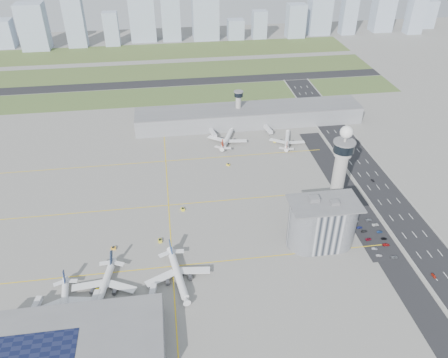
{
  "coord_description": "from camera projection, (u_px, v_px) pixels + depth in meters",
  "views": [
    {
      "loc": [
        -36.4,
        -216.95,
        184.87
      ],
      "look_at": [
        0.0,
        35.0,
        15.0
      ],
      "focal_mm": 35.0,
      "sensor_mm": 36.0,
      "label": 1
    }
  ],
  "objects": [
    {
      "name": "car_lot_9",
      "position": [
        380.0,
        232.0,
        280.91
      ],
      "size": [
        3.78,
        1.63,
        1.21
      ],
      "primitive_type": "imported",
      "rotation": [
        0.0,
        0.0,
        1.67
      ],
      "color": "#11254D",
      "rests_on": "ground"
    },
    {
      "name": "tug_5",
      "position": [
        275.0,
        141.0,
        381.55
      ],
      "size": [
        3.07,
        3.68,
        1.83
      ],
      "primitive_type": null,
      "rotation": [
        0.0,
        0.0,
        2.81
      ],
      "color": "yellow",
      "rests_on": "ground"
    },
    {
      "name": "parking_lot",
      "position": [
        373.0,
        237.0,
        277.87
      ],
      "size": [
        20.0,
        44.0,
        0.1
      ],
      "primitive_type": "cube",
      "color": "black",
      "rests_on": "ground"
    },
    {
      "name": "car_lot_8",
      "position": [
        384.0,
        239.0,
        275.51
      ],
      "size": [
        3.79,
        1.84,
        1.24
      ],
      "primitive_type": "imported",
      "rotation": [
        0.0,
        0.0,
        1.47
      ],
      "color": "black",
      "rests_on": "ground"
    },
    {
      "name": "skyline_bldg_11",
      "position": [
        259.0,
        24.0,
        636.13
      ],
      "size": [
        20.22,
        16.18,
        38.97
      ],
      "primitive_type": "cube",
      "color": "#9EADC1",
      "rests_on": "ground"
    },
    {
      "name": "landside_road",
      "position": [
        368.0,
        224.0,
        288.0
      ],
      "size": [
        18.0,
        260.0,
        0.08
      ],
      "primitive_type": "cube",
      "color": "black",
      "rests_on": "ground"
    },
    {
      "name": "taxiway_line_h_2",
      "position": [
        166.0,
        161.0,
        354.88
      ],
      "size": [
        260.0,
        0.6,
        0.01
      ],
      "primitive_type": "cube",
      "color": "yellow",
      "rests_on": "ground"
    },
    {
      "name": "car_lot_10",
      "position": [
        375.0,
        225.0,
        286.86
      ],
      "size": [
        4.62,
        2.18,
        1.28
      ],
      "primitive_type": "imported",
      "rotation": [
        0.0,
        0.0,
        1.58
      ],
      "color": "white",
      "rests_on": "ground"
    },
    {
      "name": "car_lot_7",
      "position": [
        386.0,
        245.0,
        270.76
      ],
      "size": [
        4.56,
        2.17,
        1.28
      ],
      "primitive_type": "imported",
      "rotation": [
        0.0,
        0.0,
        1.49
      ],
      "color": "#A21213",
      "rests_on": "ground"
    },
    {
      "name": "tug_3",
      "position": [
        183.0,
        209.0,
        300.42
      ],
      "size": [
        2.93,
        3.54,
        1.77
      ],
      "primitive_type": null,
      "rotation": [
        0.0,
        0.0,
        -2.83
      ],
      "color": "yellow",
      "rests_on": "ground"
    },
    {
      "name": "car_hw_2",
      "position": [
        342.0,
        131.0,
        398.32
      ],
      "size": [
        2.57,
        4.71,
        1.25
      ],
      "primitive_type": "imported",
      "rotation": [
        0.0,
        0.0,
        0.11
      ],
      "color": "navy",
      "rests_on": "ground"
    },
    {
      "name": "car_lot_6",
      "position": [
        394.0,
        257.0,
        261.69
      ],
      "size": [
        4.27,
        2.04,
        1.18
      ],
      "primitive_type": "imported",
      "rotation": [
        0.0,
        0.0,
        1.55
      ],
      "color": "gray",
      "rests_on": "ground"
    },
    {
      "name": "jet_bridge_far_0",
      "position": [
        211.0,
        131.0,
        392.87
      ],
      "size": [
        5.39,
        14.31,
        5.7
      ],
      "primitive_type": null,
      "rotation": [
        0.0,
        0.0,
        -1.4
      ],
      "color": "silver",
      "rests_on": "ground"
    },
    {
      "name": "skyline_bldg_3",
      "position": [
        2.0,
        33.0,
        600.37
      ],
      "size": [
        32.3,
        25.84,
        36.93
      ],
      "primitive_type": "cube",
      "color": "#9EADC1",
      "rests_on": "ground"
    },
    {
      "name": "jet_bridge_near_2",
      "position": [
        150.0,
        307.0,
        227.44
      ],
      "size": [
        5.39,
        14.31,
        5.7
      ],
      "primitive_type": null,
      "rotation": [
        0.0,
        0.0,
        1.4
      ],
      "color": "silver",
      "rests_on": "ground"
    },
    {
      "name": "car_hw_4",
      "position": [
        309.0,
        105.0,
        445.14
      ],
      "size": [
        1.75,
        3.4,
        1.1
      ],
      "primitive_type": "imported",
      "rotation": [
        0.0,
        0.0,
        -0.14
      ],
      "color": "gray",
      "rests_on": "ground"
    },
    {
      "name": "jet_bridge_near_0",
      "position": [
        30.0,
        321.0,
        220.31
      ],
      "size": [
        5.39,
        14.31,
        5.7
      ],
      "primitive_type": null,
      "rotation": [
        0.0,
        0.0,
        1.4
      ],
      "color": "silver",
      "rests_on": "ground"
    },
    {
      "name": "control_tower",
      "position": [
        340.0,
        167.0,
        281.25
      ],
      "size": [
        14.0,
        14.0,
        64.5
      ],
      "color": "#ADAAA5",
      "rests_on": "ground"
    },
    {
      "name": "ground",
      "position": [
        232.0,
        227.0,
        285.55
      ],
      "size": [
        1000.0,
        1000.0,
        0.0
      ],
      "primitive_type": "plane",
      "color": "gray"
    },
    {
      "name": "skyline_bldg_16",
      "position": [
        417.0,
        9.0,
        649.22
      ],
      "size": [
        23.04,
        18.43,
        71.56
      ],
      "primitive_type": "cube",
      "color": "#9EADC1",
      "rests_on": "ground"
    },
    {
      "name": "skyline_bldg_17",
      "position": [
        427.0,
        14.0,
        684.53
      ],
      "size": [
        22.64,
        18.11,
        41.06
      ],
      "primitive_type": "cube",
      "color": "#9EADC1",
      "rests_on": "ground"
    },
    {
      "name": "skyline_bldg_12",
      "position": [
        296.0,
        21.0,
        638.65
      ],
      "size": [
        26.14,
        20.92,
        46.89
      ],
      "primitive_type": "cube",
      "color": "#9EADC1",
      "rests_on": "ground"
    },
    {
      "name": "tug_2",
      "position": [
        160.0,
        240.0,
        273.57
      ],
      "size": [
        2.6,
        3.49,
        1.89
      ],
      "primitive_type": null,
      "rotation": [
        0.0,
        0.0,
        -3.02
      ],
      "color": "yellow",
      "rests_on": "ground"
    },
    {
      "name": "car_lot_11",
      "position": [
        369.0,
        220.0,
        291.13
      ],
      "size": [
        4.26,
        1.83,
        1.22
      ],
      "primitive_type": "imported",
      "rotation": [
        0.0,
        0.0,
        1.6
      ],
      "color": "gray",
      "rests_on": "ground"
    },
    {
      "name": "airplane_far_a",
      "position": [
        227.0,
        136.0,
        379.02
      ],
      "size": [
        47.84,
        51.38,
        11.6
      ],
      "primitive_type": null,
      "rotation": [
        0.0,
        0.0,
        1.2
      ],
      "color": "white",
      "rests_on": "ground"
    },
    {
      "name": "tug_0",
      "position": [
        98.0,
        288.0,
        241.02
      ],
      "size": [
        3.65,
        3.0,
        1.83
      ],
      "primitive_type": null,
      "rotation": [
        0.0,
        0.0,
        -1.87
      ],
      "color": "#D6BF09",
      "rests_on": "ground"
    },
    {
      "name": "car_hw_0",
      "position": [
        434.0,
        276.0,
        249.0
      ],
      "size": [
        1.65,
        3.84,
        1.29
      ],
      "primitive_type": "imported",
      "rotation": [
        0.0,
        0.0,
        0.03
      ],
      "color": "#A22213",
      "rests_on": "ground"
    },
    {
      "name": "skyline_bldg_8",
      "position": [
        170.0,
        10.0,
        615.38
      ],
      "size": [
        26.33,
        21.06,
        83.39
      ],
      "primitive_type": "cube",
      "color": "#9EADC1",
      "rests_on": "ground"
    },
    {
      "name": "taxiway_line_h_0",
      "position": [
        172.0,
        266.0,
        256.09
      ],
      "size": [
        260.0,
        0.6,
        0.01
      ],
      "primitive_type": "cube",
      "color": "yellow",
      "rests_on": "ground"
    },
    {
      "name": "skyline_bldg_13",
      "position": [
        320.0,
        6.0,
        643.65
      ],
      "size": [
        32.26,
        25.81,
        81.2
      ],
      "primitive_type": "cube",
      "color": "#9EADC1",
      "rests_on": "ground"
    },
    {
      "name": "taxiway_line_h_1",
      "position": [
        169.0,
        205.0,
        305.48
      ],
      "size": [
        260.0,
        0.6,
        0.01
      ],
      "primitive_type": "cube",
      "color": "yellow",
      "rests_on": "ground"
    },
    {
      "name": "barrier_right",
      "position": [
        416.0,
        209.0,
        300.56
      ],
      "size": [
        0.6,
        500.0,
        1.2
      ],
      "primitive_type": "cube",
      "color": "#9E9E99",
      "rests_on": "ground"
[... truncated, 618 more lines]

